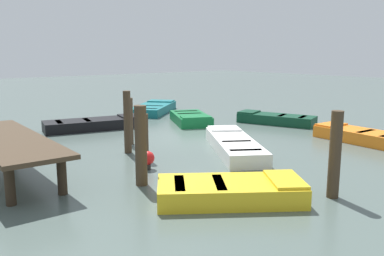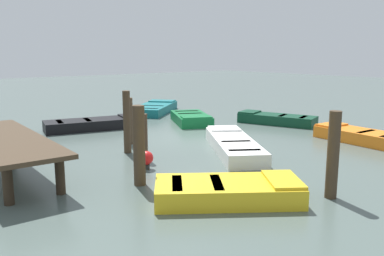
{
  "view_description": "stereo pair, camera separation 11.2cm",
  "coord_description": "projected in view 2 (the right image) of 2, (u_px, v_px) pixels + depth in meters",
  "views": [
    {
      "loc": [
        -10.91,
        8.92,
        2.98
      ],
      "look_at": [
        0.0,
        0.0,
        0.35
      ],
      "focal_mm": 37.83,
      "sensor_mm": 36.0,
      "label": 1
    },
    {
      "loc": [
        -10.99,
        8.83,
        2.98
      ],
      "look_at": [
        0.0,
        0.0,
        0.35
      ],
      "focal_mm": 37.83,
      "sensor_mm": 36.0,
      "label": 2
    }
  ],
  "objects": [
    {
      "name": "mooring_piling_mid_left",
      "position": [
        127.0,
        122.0,
        12.08
      ],
      "size": [
        0.22,
        0.22,
        1.88
      ],
      "primitive_type": "cylinder",
      "color": "#423323",
      "rests_on": "ground_plane"
    },
    {
      "name": "rowboat_green",
      "position": [
        191.0,
        118.0,
        17.29
      ],
      "size": [
        3.02,
        2.41,
        0.46
      ],
      "rotation": [
        0.0,
        0.0,
        2.68
      ],
      "color": "#0F602D",
      "rests_on": "ground_plane"
    },
    {
      "name": "rowboat_black",
      "position": [
        96.0,
        124.0,
        16.0
      ],
      "size": [
        2.06,
        4.0,
        0.46
      ],
      "rotation": [
        0.0,
        0.0,
        4.48
      ],
      "color": "black",
      "rests_on": "ground_plane"
    },
    {
      "name": "dock_segment",
      "position": [
        8.0,
        142.0,
        9.91
      ],
      "size": [
        5.44,
        1.66,
        0.95
      ],
      "rotation": [
        0.0,
        0.0,
        -0.03
      ],
      "color": "#423323",
      "rests_on": "ground_plane"
    },
    {
      "name": "mooring_piling_far_right",
      "position": [
        139.0,
        146.0,
        9.1
      ],
      "size": [
        0.27,
        0.27,
        1.83
      ],
      "primitive_type": "cylinder",
      "color": "#423323",
      "rests_on": "ground_plane"
    },
    {
      "name": "marker_buoy",
      "position": [
        146.0,
        158.0,
        10.46
      ],
      "size": [
        0.36,
        0.36,
        0.48
      ],
      "color": "#262626",
      "rests_on": "ground_plane"
    },
    {
      "name": "mooring_piling_mid_right",
      "position": [
        333.0,
        155.0,
        8.28
      ],
      "size": [
        0.24,
        0.24,
        1.83
      ],
      "primitive_type": "cylinder",
      "color": "#423323",
      "rests_on": "ground_plane"
    },
    {
      "name": "rowboat_yellow",
      "position": [
        229.0,
        190.0,
        8.23
      ],
      "size": [
        2.78,
        3.15,
        0.46
      ],
      "rotation": [
        0.0,
        0.0,
        4.09
      ],
      "color": "gold",
      "rests_on": "ground_plane"
    },
    {
      "name": "rowboat_teal",
      "position": [
        155.0,
        108.0,
        20.39
      ],
      "size": [
        3.47,
        3.76,
        0.46
      ],
      "rotation": [
        0.0,
        0.0,
        5.4
      ],
      "color": "#14666B",
      "rests_on": "ground_plane"
    },
    {
      "name": "mooring_piling_near_left",
      "position": [
        144.0,
        137.0,
        11.39
      ],
      "size": [
        0.2,
        0.2,
        1.3
      ],
      "primitive_type": "cylinder",
      "color": "#423323",
      "rests_on": "ground_plane"
    },
    {
      "name": "rowboat_white",
      "position": [
        233.0,
        145.0,
        12.34
      ],
      "size": [
        4.01,
        3.13,
        0.46
      ],
      "rotation": [
        0.0,
        0.0,
        5.71
      ],
      "color": "silver",
      "rests_on": "ground_plane"
    },
    {
      "name": "mooring_piling_center",
      "position": [
        129.0,
        121.0,
        13.27
      ],
      "size": [
        0.25,
        0.25,
        1.54
      ],
      "primitive_type": "cylinder",
      "color": "#423323",
      "rests_on": "ground_plane"
    },
    {
      "name": "rowboat_dark_green",
      "position": [
        276.0,
        119.0,
        17.14
      ],
      "size": [
        3.37,
        2.08,
        0.46
      ],
      "rotation": [
        0.0,
        0.0,
        0.34
      ],
      "color": "#0C3823",
      "rests_on": "ground_plane"
    },
    {
      "name": "rowboat_orange",
      "position": [
        359.0,
        135.0,
        13.71
      ],
      "size": [
        2.99,
        1.4,
        0.46
      ],
      "rotation": [
        0.0,
        0.0,
        6.21
      ],
      "color": "orange",
      "rests_on": "ground_plane"
    },
    {
      "name": "ground_plane",
      "position": [
        192.0,
        138.0,
        14.4
      ],
      "size": [
        80.0,
        80.0,
        0.0
      ],
      "primitive_type": "plane",
      "color": "#4C5B56"
    }
  ]
}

